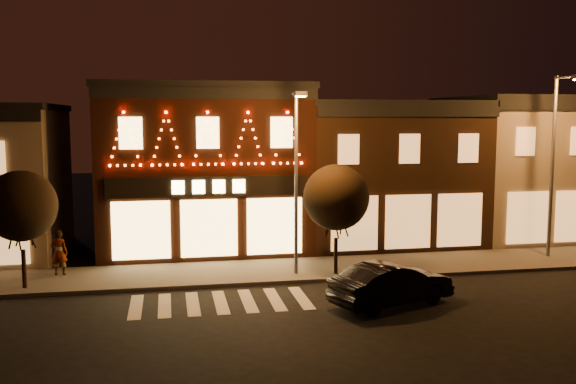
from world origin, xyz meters
name	(u,v)px	position (x,y,z in m)	size (l,w,h in m)	color
ground	(232,340)	(0.00, 0.00, 0.00)	(120.00, 120.00, 0.00)	black
sidewalk_far	(259,272)	(2.00, 8.00, 0.07)	(44.00, 4.00, 0.15)	#47423D
building_pulp	(203,167)	(0.00, 13.98, 4.16)	(10.20, 8.34, 8.30)	black
building_right_a	(381,172)	(9.50, 13.99, 3.76)	(9.20, 8.28, 7.50)	#331E12
building_right_b	(533,166)	(18.50, 13.99, 3.91)	(9.20, 8.28, 7.80)	#7E705A
streetlamp_mid	(297,168)	(3.42, 6.93, 4.60)	(0.50, 1.74, 7.58)	#59595E
streetlamp_right	(556,152)	(15.83, 7.90, 5.09)	(0.54, 1.92, 8.42)	#59595E
tree_left	(21,206)	(-7.30, 6.89, 3.33)	(2.72, 2.72, 4.54)	black
tree_right	(336,197)	(5.08, 6.81, 3.38)	(2.76, 2.76, 4.61)	black
dark_sedan	(392,284)	(6.00, 2.56, 0.76)	(1.62, 4.64, 1.53)	black
pedestrian	(59,253)	(-6.30, 8.71, 1.10)	(0.69, 0.45, 1.89)	gray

